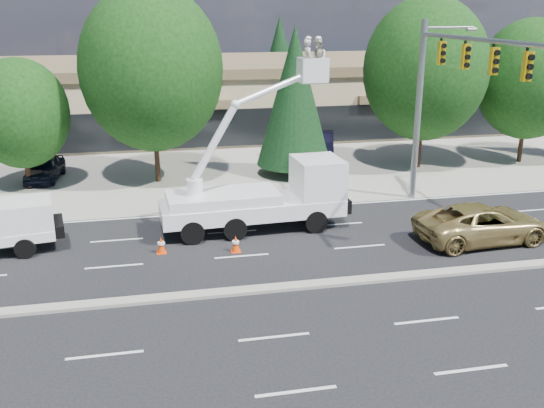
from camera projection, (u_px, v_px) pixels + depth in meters
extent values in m
plane|color=black|center=(256.00, 291.00, 21.41)|extent=(140.00, 140.00, 0.00)
cube|color=gray|center=(202.00, 158.00, 40.02)|extent=(140.00, 22.00, 0.01)
cube|color=gray|center=(256.00, 290.00, 21.39)|extent=(120.00, 0.55, 0.12)
cube|color=tan|center=(190.00, 99.00, 48.55)|extent=(50.00, 15.00, 5.00)
cube|color=brown|center=(188.00, 65.00, 47.73)|extent=(50.40, 15.40, 0.70)
cube|color=black|center=(198.00, 129.00, 41.84)|extent=(48.00, 0.12, 2.60)
cylinder|color=#332114|center=(27.00, 168.00, 33.10)|extent=(0.28, 0.28, 2.30)
ellipsoid|color=black|center=(20.00, 113.00, 32.16)|extent=(5.12, 5.12, 5.89)
cylinder|color=#332114|center=(157.00, 152.00, 34.25)|extent=(0.28, 0.28, 3.51)
ellipsoid|color=black|center=(152.00, 69.00, 32.82)|extent=(7.81, 7.81, 8.98)
cylinder|color=#332114|center=(294.00, 168.00, 36.20)|extent=(0.26, 0.26, 0.80)
cone|color=black|center=(294.00, 96.00, 34.88)|extent=(4.39, 4.39, 8.01)
cylinder|color=#332114|center=(420.00, 141.00, 37.34)|extent=(0.28, 0.28, 3.33)
ellipsoid|color=black|center=(425.00, 69.00, 35.98)|extent=(7.40, 7.40, 8.51)
cylinder|color=#332114|center=(521.00, 140.00, 38.74)|extent=(0.28, 0.28, 2.92)
ellipsoid|color=black|center=(529.00, 79.00, 37.56)|extent=(6.48, 6.48, 7.45)
cylinder|color=#332114|center=(141.00, 104.00, 59.61)|extent=(0.26, 0.26, 0.80)
cone|color=black|center=(137.00, 48.00, 57.93)|extent=(5.49, 5.49, 10.03)
cylinder|color=#332114|center=(279.00, 100.00, 62.29)|extent=(0.26, 0.26, 0.80)
cone|color=black|center=(280.00, 57.00, 60.95)|extent=(4.44, 4.44, 8.11)
cylinder|color=#332114|center=(389.00, 96.00, 64.58)|extent=(0.26, 0.26, 0.80)
cone|color=black|center=(392.00, 52.00, 63.15)|extent=(4.72, 4.72, 8.63)
cylinder|color=gray|center=(418.00, 112.00, 30.48)|extent=(0.32, 0.32, 9.00)
cylinder|color=gray|center=(477.00, 39.00, 24.64)|extent=(0.20, 10.00, 0.20)
cylinder|color=gray|center=(449.00, 27.00, 29.45)|extent=(2.60, 0.12, 0.12)
cube|color=gold|center=(442.00, 53.00, 27.67)|extent=(0.32, 0.22, 1.05)
cube|color=gold|center=(466.00, 57.00, 25.62)|extent=(0.32, 0.22, 1.05)
cube|color=gold|center=(494.00, 61.00, 23.57)|extent=(0.32, 0.22, 1.05)
cube|color=gold|center=(527.00, 66.00, 21.53)|extent=(0.32, 0.22, 1.05)
cube|color=white|center=(27.00, 217.00, 24.69)|extent=(2.30, 2.26, 1.37)
cube|color=black|center=(42.00, 211.00, 24.83)|extent=(0.35, 1.72, 0.91)
cube|color=white|center=(252.00, 208.00, 27.05)|extent=(8.23, 2.85, 0.71)
cube|color=white|center=(317.00, 180.00, 27.44)|extent=(2.15, 2.49, 2.03)
cube|color=black|center=(333.00, 176.00, 27.58)|extent=(0.19, 2.03, 1.22)
cube|color=white|center=(223.00, 198.00, 26.56)|extent=(4.99, 2.58, 0.51)
cylinder|color=white|center=(195.00, 188.00, 26.09)|extent=(0.71, 0.71, 0.81)
cube|color=white|center=(313.00, 70.00, 25.83)|extent=(1.16, 0.97, 1.10)
imported|color=beige|center=(308.00, 60.00, 25.65)|extent=(0.45, 0.66, 1.75)
imported|color=beige|center=(318.00, 60.00, 25.75)|extent=(0.71, 0.88, 1.75)
ellipsoid|color=white|center=(308.00, 38.00, 25.37)|extent=(0.26, 0.26, 0.18)
ellipsoid|color=white|center=(318.00, 38.00, 25.48)|extent=(0.26, 0.26, 0.18)
cube|color=#EC4007|center=(162.00, 253.00, 24.72)|extent=(0.40, 0.40, 0.03)
cone|color=#EC4007|center=(161.00, 245.00, 24.61)|extent=(0.36, 0.36, 0.70)
cylinder|color=white|center=(161.00, 243.00, 24.59)|extent=(0.29, 0.29, 0.10)
cube|color=#EC4007|center=(236.00, 251.00, 24.85)|extent=(0.40, 0.40, 0.03)
cone|color=#EC4007|center=(236.00, 244.00, 24.74)|extent=(0.36, 0.36, 0.70)
cylinder|color=white|center=(236.00, 242.00, 24.72)|extent=(0.29, 0.29, 0.10)
cube|color=#EC4007|center=(425.00, 234.00, 26.72)|extent=(0.40, 0.40, 0.03)
cone|color=#EC4007|center=(425.00, 227.00, 26.61)|extent=(0.36, 0.36, 0.70)
cylinder|color=white|center=(426.00, 225.00, 26.59)|extent=(0.29, 0.29, 0.10)
imported|color=tan|center=(483.00, 223.00, 25.74)|extent=(5.92, 3.00, 1.60)
imported|color=black|center=(45.00, 168.00, 34.91)|extent=(2.13, 4.28, 1.40)
imported|color=black|center=(320.00, 144.00, 40.49)|extent=(2.93, 5.13, 1.60)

